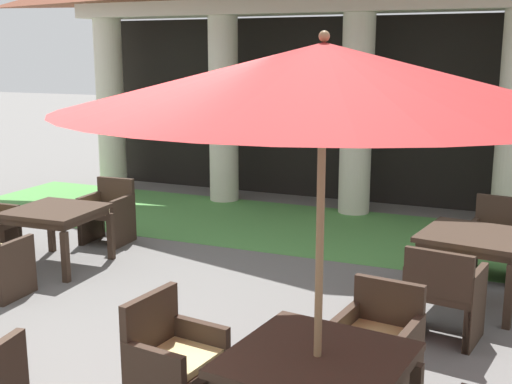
{
  "coord_description": "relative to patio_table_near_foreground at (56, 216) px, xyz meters",
  "views": [
    {
      "loc": [
        2.57,
        -2.29,
        2.48
      ],
      "look_at": [
        0.12,
        3.4,
        1.16
      ],
      "focal_mm": 45.92,
      "sensor_mm": 36.0,
      "label": 1
    }
  ],
  "objects": [
    {
      "name": "lawn_strip",
      "position": [
        2.53,
        2.77,
        -0.6
      ],
      "size": [
        12.11,
        2.65,
        0.01
      ],
      "primitive_type": "cube",
      "color": "#519347",
      "rests_on": "ground"
    },
    {
      "name": "patio_chair_far_back_north",
      "position": [
        4.16,
        -1.46,
        -0.21
      ],
      "size": [
        0.62,
        0.58,
        0.83
      ],
      "rotation": [
        0.0,
        0.0,
        -3.27
      ],
      "color": "#38281E",
      "rests_on": "ground"
    },
    {
      "name": "patio_table_mid_right",
      "position": [
        4.61,
        0.68,
        0.03
      ],
      "size": [
        1.1,
        1.1,
        0.74
      ],
      "rotation": [
        0.0,
        0.0,
        -0.15
      ],
      "color": "#38281E",
      "rests_on": "ground"
    },
    {
      "name": "patio_chair_mid_right_north",
      "position": [
        4.76,
        1.65,
        -0.21
      ],
      "size": [
        0.64,
        0.63,
        0.89
      ],
      "rotation": [
        0.0,
        0.0,
        -3.29
      ],
      "color": "#38281E",
      "rests_on": "ground"
    },
    {
      "name": "patio_chair_near_foreground_north",
      "position": [
        -0.04,
        1.06,
        -0.21
      ],
      "size": [
        0.59,
        0.56,
        0.84
      ],
      "rotation": [
        0.0,
        0.0,
        -3.1
      ],
      "color": "#38281E",
      "rests_on": "ground"
    },
    {
      "name": "patio_chair_far_back_west",
      "position": [
        2.97,
        -2.38,
        -0.19
      ],
      "size": [
        0.56,
        0.62,
        0.89
      ],
      "rotation": [
        0.0,
        0.0,
        -1.7
      ],
      "color": "#38281E",
      "rests_on": "ground"
    },
    {
      "name": "patio_table_near_foreground",
      "position": [
        0.0,
        0.0,
        0.0
      ],
      "size": [
        0.99,
        0.99,
        0.7
      ],
      "rotation": [
        0.0,
        0.0,
        0.04
      ],
      "color": "#38281E",
      "rests_on": "ground"
    },
    {
      "name": "patio_chair_mid_right_south",
      "position": [
        4.46,
        -0.28,
        -0.19
      ],
      "size": [
        0.68,
        0.59,
        0.86
      ],
      "rotation": [
        0.0,
        0.0,
        -0.15
      ],
      "color": "#38281E",
      "rests_on": "ground"
    },
    {
      "name": "patio_table_far_back",
      "position": [
        4.03,
        -2.51,
        0.05
      ],
      "size": [
        1.11,
        1.11,
        0.75
      ],
      "rotation": [
        0.0,
        0.0,
        -0.12
      ],
      "color": "#38281E",
      "rests_on": "ground"
    },
    {
      "name": "patio_umbrella_far_back",
      "position": [
        4.03,
        -2.51,
        1.74
      ],
      "size": [
        2.86,
        2.86,
        2.6
      ],
      "color": "#2D2D2D",
      "rests_on": "ground"
    }
  ]
}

